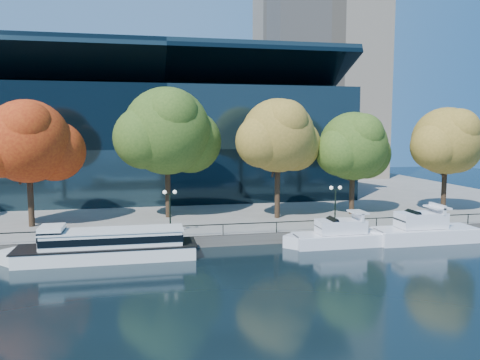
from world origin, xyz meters
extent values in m
plane|color=black|center=(0.00, 0.00, 0.00)|extent=(160.00, 160.00, 0.00)
cube|color=slate|center=(0.00, 36.50, 0.50)|extent=(90.00, 67.00, 1.00)
cube|color=#47443F|center=(0.00, 3.05, 0.50)|extent=(90.00, 0.25, 1.00)
cube|color=black|center=(0.00, 3.25, 1.95)|extent=(88.20, 0.08, 0.08)
cube|color=black|center=(0.00, 3.25, 1.45)|extent=(0.07, 0.07, 0.90)
cube|color=black|center=(-4.00, 32.00, 8.00)|extent=(50.00, 24.00, 16.00)
cube|color=black|center=(-4.00, 28.00, 17.50)|extent=(50.00, 17.14, 7.86)
cube|color=gray|center=(28.00, 55.00, 32.50)|extent=(22.00, 22.00, 65.00)
cube|color=white|center=(-9.88, 0.61, 0.55)|extent=(13.96, 3.39, 1.10)
cube|color=black|center=(-9.88, 0.61, 1.12)|extent=(14.24, 3.46, 0.12)
cube|color=white|center=(-16.86, 0.61, 0.55)|extent=(2.81, 2.81, 1.10)
cube|color=white|center=(-9.39, 0.61, 1.74)|extent=(10.89, 2.78, 1.20)
cube|color=black|center=(-9.39, 0.61, 1.79)|extent=(11.03, 2.85, 0.55)
cube|color=white|center=(-9.39, 0.61, 2.39)|extent=(11.17, 2.92, 0.10)
cube|color=white|center=(-14.07, 0.61, 2.04)|extent=(1.79, 2.37, 1.79)
cube|color=black|center=(-14.07, 0.61, 2.24)|extent=(1.84, 2.44, 0.70)
cube|color=white|center=(10.91, 1.17, 0.55)|extent=(9.60, 2.74, 1.10)
cube|color=white|center=(6.11, 1.17, 0.55)|extent=(2.10, 2.10, 1.10)
cube|color=white|center=(10.91, 1.17, 1.12)|extent=(9.41, 2.69, 0.07)
cube|color=white|center=(10.43, 1.17, 1.78)|extent=(4.32, 2.06, 1.19)
cube|color=black|center=(9.18, 1.17, 1.87)|extent=(1.89, 1.98, 1.50)
cube|color=white|center=(12.06, 1.17, 2.65)|extent=(0.23, 2.14, 0.73)
cube|color=white|center=(12.06, 1.17, 3.02)|extent=(1.28, 2.14, 0.14)
cube|color=white|center=(18.74, 0.94, 0.65)|extent=(9.72, 3.02, 1.30)
cube|color=white|center=(13.88, 0.94, 0.65)|extent=(2.38, 2.38, 1.30)
cube|color=white|center=(18.74, 0.94, 1.32)|extent=(9.52, 2.96, 0.09)
cube|color=white|center=(18.25, 0.94, 2.11)|extent=(4.37, 2.27, 1.40)
cube|color=black|center=(16.99, 0.94, 2.21)|extent=(1.98, 2.18, 1.63)
cube|color=white|center=(19.90, 0.94, 3.13)|extent=(0.27, 2.36, 0.86)
cube|color=white|center=(19.90, 0.94, 3.24)|extent=(1.51, 2.36, 0.16)
cylinder|color=black|center=(-17.80, 10.56, 4.33)|extent=(0.56, 0.56, 6.66)
cylinder|color=black|center=(-17.30, 10.76, 6.95)|extent=(1.10, 1.64, 3.34)
cylinder|color=black|center=(-18.20, 10.26, 6.71)|extent=(1.01, 1.14, 2.99)
sphere|color=maroon|center=(-17.80, 10.56, 9.33)|extent=(8.02, 8.02, 8.02)
sphere|color=maroon|center=(-15.59, 11.76, 8.32)|extent=(6.02, 6.02, 6.02)
sphere|color=maroon|center=(-19.81, 9.75, 8.72)|extent=(5.62, 5.62, 5.62)
sphere|color=maroon|center=(-17.40, 8.95, 10.73)|extent=(4.81, 4.81, 4.81)
cylinder|color=black|center=(-4.45, 12.84, 4.71)|extent=(0.56, 0.56, 7.43)
cylinder|color=black|center=(-3.95, 13.04, 7.63)|extent=(1.18, 1.79, 3.72)
cylinder|color=black|center=(-4.85, 12.54, 7.37)|extent=(1.09, 1.23, 3.32)
sphere|color=#324F18|center=(-4.45, 12.84, 10.29)|extent=(9.30, 9.30, 9.30)
sphere|color=#324F18|center=(-1.89, 14.23, 9.12)|extent=(6.98, 6.98, 6.98)
sphere|color=#324F18|center=(-6.77, 11.91, 9.59)|extent=(6.51, 6.51, 6.51)
sphere|color=#324F18|center=(-3.98, 10.98, 11.91)|extent=(5.58, 5.58, 5.58)
cylinder|color=black|center=(7.02, 10.16, 4.52)|extent=(0.56, 0.56, 7.05)
cylinder|color=black|center=(7.52, 10.36, 7.29)|extent=(1.14, 1.72, 3.53)
cylinder|color=black|center=(6.62, 9.86, 7.04)|extent=(1.05, 1.18, 3.16)
sphere|color=olive|center=(7.02, 10.16, 9.81)|extent=(7.80, 7.80, 7.80)
sphere|color=olive|center=(9.17, 11.33, 8.84)|extent=(5.85, 5.85, 5.85)
sphere|color=olive|center=(5.07, 9.38, 9.23)|extent=(5.46, 5.46, 5.46)
sphere|color=olive|center=(7.41, 8.59, 11.18)|extent=(4.68, 4.68, 4.68)
cylinder|color=black|center=(15.89, 10.80, 4.04)|extent=(0.56, 0.56, 6.08)
cylinder|color=black|center=(16.39, 11.00, 6.43)|extent=(1.03, 1.53, 3.06)
cylinder|color=black|center=(15.49, 10.50, 6.21)|extent=(0.95, 1.07, 2.73)
sphere|color=#324F18|center=(15.89, 10.80, 8.60)|extent=(7.57, 7.57, 7.57)
sphere|color=#324F18|center=(17.97, 11.93, 7.65)|extent=(5.67, 5.67, 5.67)
sphere|color=#324F18|center=(14.00, 10.04, 8.03)|extent=(5.30, 5.30, 5.30)
sphere|color=#324F18|center=(16.27, 9.29, 9.92)|extent=(4.54, 4.54, 4.54)
cylinder|color=black|center=(26.64, 9.69, 4.26)|extent=(0.56, 0.56, 6.52)
cylinder|color=black|center=(27.14, 9.89, 6.82)|extent=(1.08, 1.61, 3.28)
cylinder|color=black|center=(26.24, 9.39, 6.59)|extent=(0.99, 1.12, 2.93)
sphere|color=olive|center=(26.64, 9.69, 9.15)|extent=(7.57, 7.57, 7.57)
sphere|color=olive|center=(28.72, 10.82, 8.20)|extent=(5.68, 5.68, 5.68)
sphere|color=olive|center=(24.75, 8.93, 8.58)|extent=(5.30, 5.30, 5.30)
sphere|color=olive|center=(27.02, 8.17, 10.48)|extent=(4.54, 4.54, 4.54)
cylinder|color=black|center=(-4.65, 4.50, 2.80)|extent=(0.14, 0.14, 3.60)
cube|color=black|center=(-4.65, 4.50, 4.65)|extent=(0.90, 0.06, 0.06)
sphere|color=white|center=(-5.10, 4.50, 4.85)|extent=(0.36, 0.36, 0.36)
sphere|color=white|center=(-4.20, 4.50, 4.85)|extent=(0.36, 0.36, 0.36)
cylinder|color=black|center=(11.26, 4.50, 2.80)|extent=(0.14, 0.14, 3.60)
cube|color=black|center=(11.26, 4.50, 4.65)|extent=(0.90, 0.06, 0.06)
sphere|color=white|center=(10.81, 4.50, 4.85)|extent=(0.36, 0.36, 0.36)
sphere|color=white|center=(11.71, 4.50, 4.85)|extent=(0.36, 0.36, 0.36)
camera|label=1|loc=(-6.65, -37.64, 10.53)|focal=35.00mm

